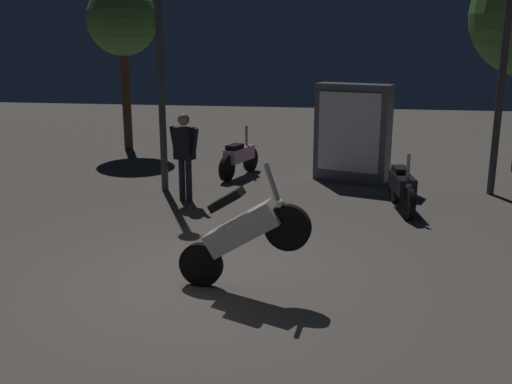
# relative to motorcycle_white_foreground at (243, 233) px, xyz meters

# --- Properties ---
(ground_plane) EXTENTS (40.00, 40.00, 0.00)m
(ground_plane) POSITION_rel_motorcycle_white_foreground_xyz_m (-0.55, 0.20, -0.74)
(ground_plane) COLOR #605951
(motorcycle_white_foreground) EXTENTS (1.66, 0.41, 1.63)m
(motorcycle_white_foreground) POSITION_rel_motorcycle_white_foreground_xyz_m (0.00, 0.00, 0.00)
(motorcycle_white_foreground) COLOR black
(motorcycle_white_foreground) RESTS_ON ground_plane
(motorcycle_black_parked_left) EXTENTS (0.44, 1.66, 1.11)m
(motorcycle_black_parked_left) POSITION_rel_motorcycle_white_foreground_xyz_m (2.20, 3.92, -0.31)
(motorcycle_black_parked_left) COLOR black
(motorcycle_black_parked_left) RESTS_ON ground_plane
(motorcycle_pink_parked_right) EXTENTS (0.62, 1.61, 1.11)m
(motorcycle_pink_parked_right) POSITION_rel_motorcycle_white_foreground_xyz_m (-1.20, 6.14, -0.31)
(motorcycle_pink_parked_right) COLOR black
(motorcycle_pink_parked_right) RESTS_ON ground_plane
(person_rider_beside) EXTENTS (0.65, 0.35, 1.68)m
(person_rider_beside) POSITION_rel_motorcycle_white_foreground_xyz_m (-1.82, 3.93, 0.26)
(person_rider_beside) COLOR black
(person_rider_beside) RESTS_ON ground_plane
(streetlamp_near) EXTENTS (0.36, 0.36, 5.24)m
(streetlamp_near) POSITION_rel_motorcycle_white_foreground_xyz_m (4.07, 5.39, 2.56)
(streetlamp_near) COLOR #38383D
(streetlamp_near) RESTS_ON ground_plane
(streetlamp_far) EXTENTS (0.36, 0.36, 4.47)m
(streetlamp_far) POSITION_rel_motorcycle_white_foreground_xyz_m (-2.47, 4.66, 2.14)
(streetlamp_far) COLOR #38383D
(streetlamp_far) RESTS_ON ground_plane
(tree_left_bg) EXTENTS (1.89, 1.89, 4.46)m
(tree_left_bg) POSITION_rel_motorcycle_white_foreground_xyz_m (-4.91, 9.00, 2.72)
(tree_left_bg) COLOR #4C331E
(tree_left_bg) RESTS_ON ground_plane
(kiosk_billboard) EXTENTS (1.68, 0.97, 2.10)m
(kiosk_billboard) POSITION_rel_motorcycle_white_foreground_xyz_m (1.30, 6.13, 0.31)
(kiosk_billboard) COLOR #595960
(kiosk_billboard) RESTS_ON ground_plane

